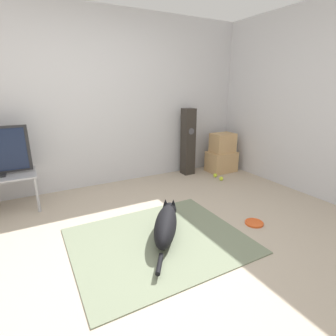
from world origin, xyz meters
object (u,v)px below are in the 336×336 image
dog (166,224)px  frisbee (254,223)px  cardboard_box_lower (221,162)px  tennis_ball_by_boxes (215,175)px  cardboard_box_upper (223,143)px  floor_speaker (188,142)px  tennis_ball_near_speaker (221,179)px

dog → frisbee: 1.03m
cardboard_box_lower → tennis_ball_by_boxes: 0.41m
dog → cardboard_box_lower: 2.38m
frisbee → cardboard_box_upper: 2.01m
floor_speaker → tennis_ball_near_speaker: floor_speaker is taller
tennis_ball_by_boxes → floor_speaker: bearing=126.8°
cardboard_box_lower → frisbee: bearing=-118.5°
floor_speaker → tennis_ball_by_boxes: size_ratio=17.22×
dog → floor_speaker: size_ratio=0.87×
frisbee → tennis_ball_by_boxes: bearing=67.3°
tennis_ball_by_boxes → tennis_ball_near_speaker: 0.18m
cardboard_box_lower → floor_speaker: floor_speaker is taller
cardboard_box_lower → floor_speaker: (-0.61, 0.18, 0.39)m
frisbee → tennis_ball_near_speaker: bearing=65.2°
frisbee → tennis_ball_near_speaker: 1.43m
frisbee → cardboard_box_lower: 1.94m
dog → cardboard_box_upper: bearing=36.8°
dog → cardboard_box_upper: size_ratio=2.48×
cardboard_box_lower → tennis_ball_near_speaker: size_ratio=7.47×
floor_speaker → tennis_ball_by_boxes: 0.74m
dog → cardboard_box_upper: cardboard_box_upper is taller
dog → tennis_ball_by_boxes: (1.60, 1.20, -0.10)m
cardboard_box_upper → tennis_ball_by_boxes: cardboard_box_upper is taller
cardboard_box_lower → cardboard_box_upper: 0.35m
dog → tennis_ball_by_boxes: bearing=37.0°
tennis_ball_near_speaker → frisbee: bearing=-114.8°
frisbee → cardboard_box_lower: size_ratio=0.42×
cardboard_box_upper → tennis_ball_near_speaker: bearing=-129.5°
dog → tennis_ball_by_boxes: size_ratio=15.02×
cardboard_box_upper → tennis_ball_near_speaker: size_ratio=6.05×
dog → tennis_ball_by_boxes: dog is taller
tennis_ball_by_boxes → tennis_ball_near_speaker: size_ratio=1.00×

